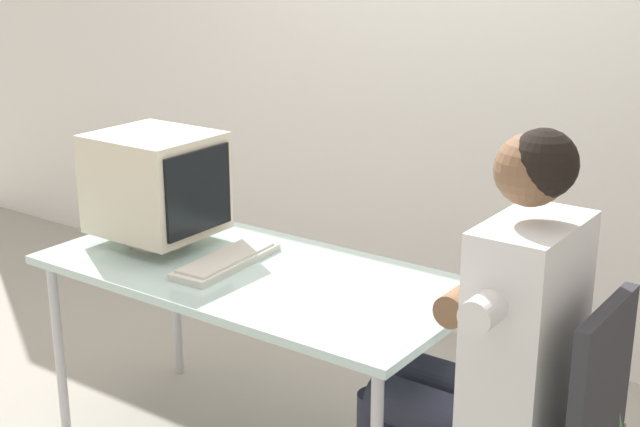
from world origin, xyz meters
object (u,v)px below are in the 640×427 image
Objects in this scene: crt_monitor at (156,184)px; keyboard at (227,261)px; person_seated at (491,340)px; desk at (254,284)px.

crt_monitor is 0.93× the size of keyboard.
person_seated is at bearing -2.27° from crt_monitor.
crt_monitor is at bearing 177.73° from person_seated.
person_seated reaches higher than crt_monitor.
crt_monitor reaches higher than desk.
desk is 3.53× the size of crt_monitor.
desk is 3.29× the size of keyboard.
keyboard reaches higher than desk.
keyboard is at bearing 178.60° from person_seated.
person_seated is (1.00, -0.02, -0.01)m from keyboard.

